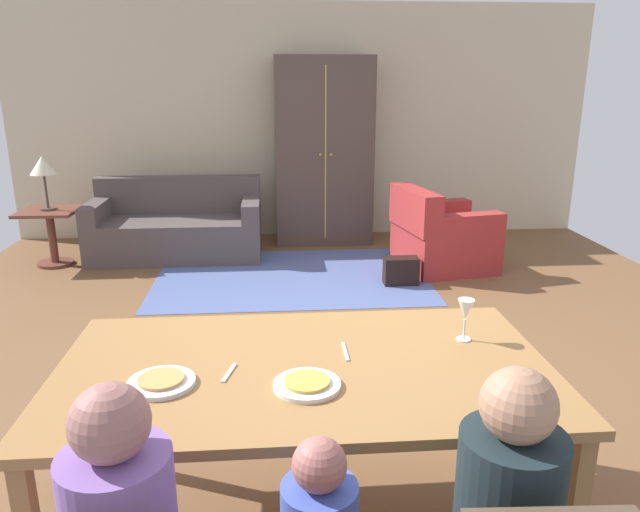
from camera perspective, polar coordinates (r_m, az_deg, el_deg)
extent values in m
cube|color=brown|center=(4.48, 0.60, -7.87)|extent=(6.83, 6.23, 0.02)
cube|color=beige|center=(7.25, -1.66, 12.66)|extent=(6.83, 0.10, 2.70)
cube|color=olive|center=(2.40, -1.51, -10.81)|extent=(1.95, 1.08, 0.04)
cube|color=olive|center=(3.11, -19.51, -12.98)|extent=(0.06, 0.06, 0.72)
cube|color=olive|center=(3.17, 15.16, -11.95)|extent=(0.06, 0.06, 0.72)
cylinder|color=silver|center=(2.32, -14.99, -11.67)|extent=(0.25, 0.25, 0.02)
cylinder|color=tan|center=(2.31, -15.01, -11.34)|extent=(0.17, 0.17, 0.01)
cylinder|color=white|center=(2.23, -1.26, -12.27)|extent=(0.25, 0.25, 0.02)
cylinder|color=gold|center=(2.22, -1.26, -11.94)|extent=(0.17, 0.17, 0.01)
cylinder|color=silver|center=(2.67, 13.60, -7.76)|extent=(0.06, 0.06, 0.01)
cylinder|color=silver|center=(2.65, 13.67, -6.81)|extent=(0.01, 0.01, 0.09)
cone|color=silver|center=(2.62, 13.81, -5.01)|extent=(0.07, 0.07, 0.09)
cube|color=silver|center=(2.35, -8.72, -11.02)|extent=(0.05, 0.15, 0.01)
cube|color=silver|center=(2.49, 2.44, -9.14)|extent=(0.01, 0.17, 0.01)
sphere|color=#9B645D|center=(1.66, -19.53, -14.86)|extent=(0.21, 0.21, 0.21)
sphere|color=#A8645C|center=(1.69, -0.05, -19.40)|extent=(0.15, 0.15, 0.15)
cylinder|color=#1C292D|center=(1.90, 17.55, -21.95)|extent=(0.30, 0.30, 0.46)
sphere|color=#AA795C|center=(1.73, 18.50, -13.43)|extent=(0.21, 0.21, 0.21)
cube|color=#4B5C90|center=(5.79, -2.78, -1.97)|extent=(2.60, 1.80, 0.01)
cube|color=#4D4240|center=(6.58, -13.56, 1.73)|extent=(1.79, 0.84, 0.42)
cube|color=#4D4240|center=(6.82, -13.37, 5.79)|extent=(1.79, 0.20, 0.40)
cube|color=#4D4240|center=(6.69, -20.59, 4.09)|extent=(0.18, 0.84, 0.20)
cube|color=#4D4240|center=(6.43, -6.61, 4.58)|extent=(0.18, 0.84, 0.20)
cube|color=#A02C2B|center=(6.17, 11.84, 0.85)|extent=(0.98, 0.99, 0.42)
cube|color=#A02C2B|center=(5.92, 9.13, 4.44)|extent=(0.36, 0.87, 0.40)
cube|color=#A02C2B|center=(5.80, 13.51, 2.92)|extent=(0.86, 0.33, 0.20)
cube|color=#A02C2B|center=(6.38, 10.65, 4.31)|extent=(0.86, 0.33, 0.20)
cube|color=#4B3B33|center=(6.91, 0.33, 9.97)|extent=(1.10, 0.56, 2.10)
cube|color=#B48E46|center=(6.63, 0.54, 9.69)|extent=(0.02, 0.01, 1.89)
sphere|color=#B48E46|center=(6.62, 0.02, 9.68)|extent=(0.04, 0.04, 0.04)
sphere|color=#B48E46|center=(6.63, 1.07, 9.69)|extent=(0.04, 0.04, 0.04)
cube|color=brown|center=(6.63, -24.59, 3.93)|extent=(0.56, 0.56, 0.03)
cylinder|color=brown|center=(6.69, -24.29, 1.51)|extent=(0.08, 0.08, 0.55)
cylinder|color=brown|center=(6.75, -24.03, -0.62)|extent=(0.36, 0.36, 0.03)
cylinder|color=#473A32|center=(6.62, -24.61, 4.14)|extent=(0.16, 0.16, 0.02)
cylinder|color=#473A32|center=(6.59, -24.80, 5.67)|extent=(0.02, 0.02, 0.34)
cone|color=beige|center=(6.55, -25.07, 7.90)|extent=(0.26, 0.26, 0.18)
cube|color=black|center=(5.59, 7.78, -1.44)|extent=(0.32, 0.16, 0.26)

